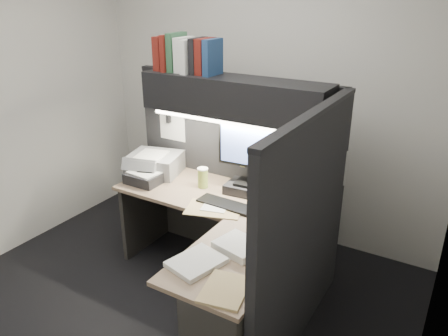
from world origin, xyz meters
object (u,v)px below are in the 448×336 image
(desk, at_px, (216,271))
(printer, at_px, (155,164))
(telephone, at_px, (294,202))
(overhead_shelf, at_px, (233,97))
(keyboard, at_px, (225,204))
(notebook_stack, at_px, (145,178))
(monitor, at_px, (251,166))
(coffee_cup, at_px, (203,178))

(desk, relative_size, printer, 3.83)
(desk, bearing_deg, telephone, 67.26)
(desk, bearing_deg, overhead_shelf, 111.79)
(keyboard, xyz_separation_m, telephone, (0.45, 0.25, 0.03))
(overhead_shelf, height_order, notebook_stack, overhead_shelf)
(monitor, distance_m, coffee_cup, 0.44)
(desk, relative_size, overhead_shelf, 1.10)
(keyboard, xyz_separation_m, notebook_stack, (-0.82, 0.02, 0.03))
(keyboard, relative_size, notebook_stack, 1.55)
(monitor, bearing_deg, desk, -85.87)
(telephone, bearing_deg, coffee_cup, -179.29)
(keyboard, bearing_deg, coffee_cup, 151.56)
(desk, xyz_separation_m, notebook_stack, (-0.99, 0.44, 0.33))
(keyboard, bearing_deg, notebook_stack, -179.51)
(monitor, xyz_separation_m, keyboard, (-0.06, -0.29, -0.23))
(overhead_shelf, bearing_deg, notebook_stack, -155.72)
(printer, bearing_deg, notebook_stack, -88.47)
(desk, xyz_separation_m, printer, (-1.06, 0.66, 0.38))
(telephone, xyz_separation_m, printer, (-1.34, -0.01, 0.05))
(overhead_shelf, relative_size, keyboard, 3.40)
(telephone, bearing_deg, notebook_stack, -172.94)
(desk, height_order, coffee_cup, coffee_cup)
(coffee_cup, bearing_deg, overhead_shelf, 32.60)
(printer, bearing_deg, keyboard, -29.96)
(overhead_shelf, distance_m, notebook_stack, 1.05)
(monitor, relative_size, telephone, 2.81)
(monitor, height_order, notebook_stack, monitor)
(desk, distance_m, keyboard, 0.54)
(overhead_shelf, relative_size, notebook_stack, 5.26)
(overhead_shelf, distance_m, keyboard, 0.84)
(desk, distance_m, monitor, 0.89)
(keyboard, bearing_deg, overhead_shelf, 112.98)
(monitor, height_order, keyboard, monitor)
(notebook_stack, bearing_deg, monitor, 17.02)
(printer, bearing_deg, telephone, -14.10)
(printer, bearing_deg, desk, -46.65)
(coffee_cup, height_order, notebook_stack, coffee_cup)
(monitor, bearing_deg, printer, 178.67)
(coffee_cup, distance_m, notebook_stack, 0.51)
(desk, distance_m, printer, 1.30)
(monitor, distance_m, notebook_stack, 0.94)
(keyboard, height_order, telephone, telephone)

